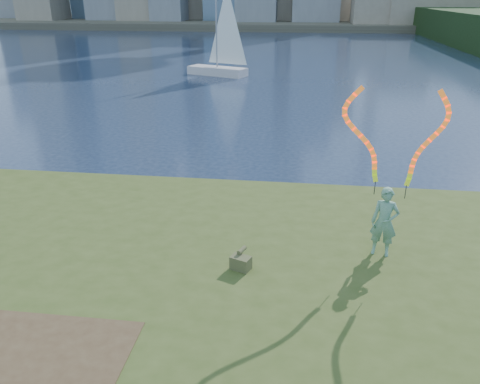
# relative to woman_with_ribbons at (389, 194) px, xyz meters

# --- Properties ---
(ground) EXTENTS (320.00, 320.00, 0.00)m
(ground) POSITION_rel_woman_with_ribbons_xyz_m (-3.85, -1.29, -2.22)
(ground) COLOR #18243D
(ground) RESTS_ON ground
(grassy_knoll) EXTENTS (20.00, 18.00, 0.80)m
(grassy_knoll) POSITION_rel_woman_with_ribbons_xyz_m (-3.85, -3.59, -1.88)
(grassy_knoll) COLOR #3A491A
(grassy_knoll) RESTS_ON ground
(dirt_patch) EXTENTS (3.20, 3.00, 0.02)m
(dirt_patch) POSITION_rel_woman_with_ribbons_xyz_m (-6.05, -4.49, -1.41)
(dirt_patch) COLOR #47331E
(dirt_patch) RESTS_ON grassy_knoll
(far_shore) EXTENTS (320.00, 40.00, 1.20)m
(far_shore) POSITION_rel_woman_with_ribbons_xyz_m (-3.85, 93.71, -1.62)
(far_shore) COLOR #474234
(far_shore) RESTS_ON ground
(woman_with_ribbons) EXTENTS (1.98, 0.59, 3.96)m
(woman_with_ribbons) POSITION_rel_woman_with_ribbons_xyz_m (0.00, 0.00, 0.00)
(woman_with_ribbons) COLOR #18653D
(woman_with_ribbons) RESTS_ON grassy_knoll
(canvas_bag) EXTENTS (0.48, 0.54, 0.39)m
(canvas_bag) POSITION_rel_woman_with_ribbons_xyz_m (-3.00, -1.03, -1.26)
(canvas_bag) COLOR #424626
(canvas_bag) RESTS_ON grassy_knoll
(sailboat) EXTENTS (5.09, 3.28, 7.83)m
(sailboat) POSITION_rel_woman_with_ribbons_xyz_m (-8.44, 28.54, -0.88)
(sailboat) COLOR silver
(sailboat) RESTS_ON ground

